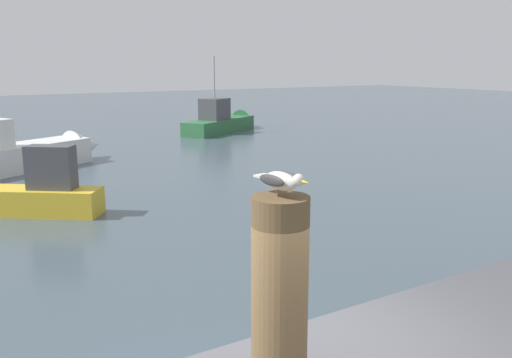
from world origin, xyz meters
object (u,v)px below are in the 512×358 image
boat_green (225,121)px  seagull (282,180)px  boat_yellow (31,194)px  mooring_post (280,295)px  boat_white (29,153)px

boat_green → seagull: bearing=-117.7°
boat_yellow → boat_green: bearing=45.3°
seagull → boat_yellow: (0.30, 10.43, -2.27)m
mooring_post → seagull: seagull is taller
mooring_post → boat_yellow: 10.55m
seagull → boat_yellow: seagull is taller
boat_yellow → mooring_post: bearing=-91.7°
seagull → boat_white: size_ratio=0.07×
boat_white → boat_yellow: (-0.92, -5.74, -0.04)m
mooring_post → boat_yellow: size_ratio=0.36×
boat_white → boat_green: size_ratio=1.06×
boat_yellow → boat_white: bearing=80.9°
boat_green → boat_yellow: bearing=-134.7°
boat_white → boat_green: bearing=28.1°
mooring_post → seagull: bearing=-81.5°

